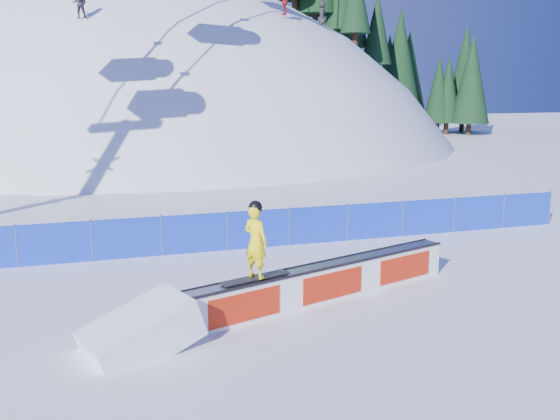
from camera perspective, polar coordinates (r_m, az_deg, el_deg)
name	(u,v)px	position (r m, az deg, el deg)	size (l,w,h in m)	color
ground	(309,292)	(15.46, 2.64, -7.54)	(160.00, 160.00, 0.00)	white
snow_hill	(151,336)	(60.49, -11.67, -11.20)	(64.00, 64.00, 64.00)	white
treeline	(384,30)	(63.18, 9.52, 15.94)	(24.06, 11.22, 20.40)	black
safety_fence	(259,229)	(19.42, -1.93, -1.74)	(22.05, 0.05, 1.30)	#1332C3
rail_box	(326,282)	(14.84, 4.25, -6.58)	(7.28, 2.88, 0.90)	white
snow_ramp	(141,348)	(12.67, -12.56, -12.22)	(2.07, 1.38, 0.78)	white
snowboarder	(256,241)	(13.32, -2.25, -2.83)	(1.65, 0.80, 1.72)	black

